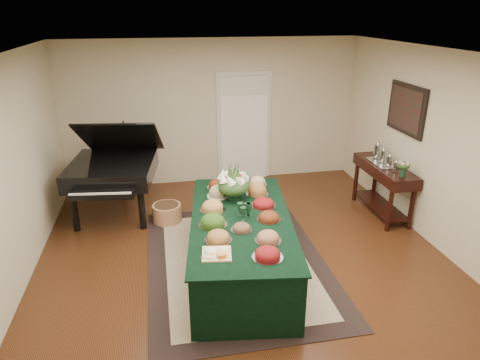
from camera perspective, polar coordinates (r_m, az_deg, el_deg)
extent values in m
plane|color=black|center=(5.92, 0.57, -10.55)|extent=(6.00, 6.00, 0.00)
cube|color=black|center=(5.87, -0.49, -10.79)|extent=(2.34, 3.28, 0.01)
cube|color=beige|center=(5.87, -0.49, -10.73)|extent=(1.87, 2.81, 0.01)
cube|color=silver|center=(8.31, 0.52, 7.10)|extent=(1.05, 0.04, 2.10)
cube|color=white|center=(8.30, 0.54, 6.73)|extent=(0.90, 0.06, 2.00)
cube|color=black|center=(5.50, 0.13, -8.69)|extent=(1.50, 2.68, 0.76)
cube|color=black|center=(5.31, 0.13, -5.12)|extent=(1.57, 2.75, 0.02)
cylinder|color=silver|center=(5.01, 0.22, -6.67)|extent=(0.26, 0.26, 0.01)
ellipsoid|color=brown|center=(4.99, 0.22, -6.30)|extent=(0.21, 0.21, 0.06)
cylinder|color=silver|center=(5.50, -3.68, -4.01)|extent=(0.33, 0.33, 0.01)
ellipsoid|color=#CD9349|center=(5.47, -3.69, -3.49)|extent=(0.27, 0.27, 0.10)
cylinder|color=silver|center=(6.27, 2.35, -0.58)|extent=(0.29, 0.29, 0.01)
ellipsoid|color=#D3B384|center=(6.25, 2.36, -0.15)|extent=(0.23, 0.23, 0.09)
cylinder|color=silver|center=(4.52, 3.70, -10.22)|extent=(0.33, 0.33, 0.01)
ellipsoid|color=maroon|center=(4.49, 3.71, -9.73)|extent=(0.27, 0.27, 0.08)
cylinder|color=silver|center=(5.14, -3.65, -5.98)|extent=(0.36, 0.36, 0.01)
ellipsoid|color=#305E18|center=(5.11, -3.67, -5.43)|extent=(0.29, 0.29, 0.10)
cylinder|color=silver|center=(4.81, 3.76, -8.04)|extent=(0.30, 0.30, 0.01)
ellipsoid|color=#B67249|center=(4.79, 3.77, -7.55)|extent=(0.25, 0.25, 0.08)
cylinder|color=silver|center=(5.61, 3.16, -3.40)|extent=(0.33, 0.33, 0.01)
ellipsoid|color=maroon|center=(5.60, 3.17, -3.03)|extent=(0.27, 0.27, 0.07)
cylinder|color=silver|center=(5.89, -2.97, -2.14)|extent=(0.30, 0.30, 0.01)
ellipsoid|color=#D3B384|center=(5.86, -2.98, -1.58)|extent=(0.24, 0.24, 0.11)
cylinder|color=silver|center=(5.26, 3.87, -5.27)|extent=(0.31, 0.31, 0.01)
ellipsoid|color=maroon|center=(5.24, 3.88, -4.85)|extent=(0.25, 0.25, 0.07)
cylinder|color=silver|center=(4.82, -2.93, -7.97)|extent=(0.31, 0.31, 0.01)
ellipsoid|color=#AC6F32|center=(4.80, -2.94, -7.49)|extent=(0.26, 0.26, 0.08)
cylinder|color=silver|center=(5.95, 2.31, -1.88)|extent=(0.32, 0.32, 0.01)
ellipsoid|color=#AC6F32|center=(5.92, 2.32, -1.31)|extent=(0.26, 0.26, 0.12)
cylinder|color=silver|center=(6.17, -3.02, -0.97)|extent=(0.30, 0.30, 0.01)
ellipsoid|color=maroon|center=(6.16, -3.03, -0.55)|extent=(0.25, 0.25, 0.08)
cube|color=tan|center=(4.56, -3.13, -9.82)|extent=(0.35, 0.35, 0.02)
ellipsoid|color=white|center=(4.57, -3.90, -9.06)|extent=(0.14, 0.14, 0.08)
ellipsoid|color=white|center=(4.59, -2.13, -8.95)|extent=(0.12, 0.12, 0.07)
cube|color=orange|center=(4.47, -2.48, -9.97)|extent=(0.10, 0.09, 0.05)
cylinder|color=#14341F|center=(5.76, -0.87, -1.86)|extent=(0.16, 0.16, 0.16)
ellipsoid|color=#2C5321|center=(5.71, -0.88, -0.78)|extent=(0.42, 0.42, 0.27)
cylinder|color=black|center=(6.95, -21.20, -3.94)|extent=(0.10, 0.10, 0.64)
cylinder|color=black|center=(6.71, -12.94, -3.87)|extent=(0.10, 0.10, 0.64)
cylinder|color=black|center=(7.83, -15.38, -0.27)|extent=(0.10, 0.10, 0.64)
cube|color=black|center=(7.13, -16.62, 1.34)|extent=(1.45, 1.53, 0.28)
cube|color=black|center=(6.46, -17.93, -1.83)|extent=(0.94, 0.34, 0.10)
cube|color=black|center=(7.09, -15.61, 5.49)|extent=(1.35, 1.15, 0.71)
cylinder|color=#A76F43|center=(6.93, -9.69, -4.37)|extent=(0.46, 0.46, 0.29)
cylinder|color=black|center=(6.84, 19.31, -3.91)|extent=(0.07, 0.07, 0.68)
cylinder|color=black|center=(7.03, 21.87, -3.60)|extent=(0.07, 0.07, 0.68)
cylinder|color=black|center=(7.77, 15.18, -0.30)|extent=(0.07, 0.07, 0.68)
cylinder|color=black|center=(7.93, 17.52, -0.10)|extent=(0.07, 0.07, 0.68)
cube|color=black|center=(7.23, 18.75, 1.24)|extent=(0.45, 1.37, 0.18)
cube|color=black|center=(7.46, 18.18, -3.19)|extent=(0.38, 1.21, 0.03)
cube|color=silver|center=(7.26, 18.53, 2.19)|extent=(0.34, 0.58, 0.02)
cylinder|color=#14341F|center=(6.78, 20.91, 0.98)|extent=(0.09, 0.09, 0.13)
ellipsoid|color=pink|center=(6.74, 21.05, 1.92)|extent=(0.19, 0.19, 0.13)
cube|color=black|center=(7.08, 21.33, 8.82)|extent=(0.04, 0.95, 0.75)
cube|color=#47131C|center=(7.07, 21.15, 8.82)|extent=(0.01, 0.82, 0.62)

